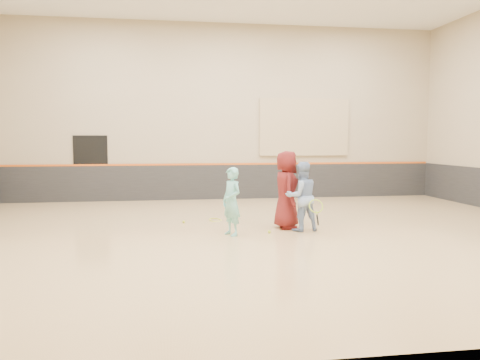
{
  "coord_description": "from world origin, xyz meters",
  "views": [
    {
      "loc": [
        -1.9,
        -10.07,
        2.08
      ],
      "look_at": [
        -0.33,
        0.4,
        1.15
      ],
      "focal_mm": 35.0,
      "sensor_mm": 36.0,
      "label": 1
    }
  ],
  "objects": [
    {
      "name": "ball_under_racket",
      "position": [
        0.26,
        -0.09,
        0.03
      ],
      "size": [
        0.07,
        0.07,
        0.07
      ],
      "primitive_type": "sphere",
      "color": "#CBEA36",
      "rests_on": "floor"
    },
    {
      "name": "instructor",
      "position": [
        1.04,
        0.1,
        0.79
      ],
      "size": [
        0.85,
        0.71,
        1.57
      ],
      "primitive_type": "imported",
      "rotation": [
        0.0,
        0.0,
        3.31
      ],
      "color": "#89A5D4",
      "rests_on": "floor"
    },
    {
      "name": "held_racket",
      "position": [
        1.27,
        -0.25,
        0.61
      ],
      "size": [
        0.36,
        0.36,
        0.66
      ],
      "primitive_type": null,
      "color": "#B3DE30",
      "rests_on": "instructor"
    },
    {
      "name": "accent_stripe",
      "position": [
        0.0,
        5.96,
        1.22
      ],
      "size": [
        14.9,
        0.03,
        0.06
      ],
      "primitive_type": "cube",
      "color": "#D85914",
      "rests_on": "wall_back"
    },
    {
      "name": "girl",
      "position": [
        -0.59,
        -0.16,
        0.74
      ],
      "size": [
        0.56,
        0.64,
        1.48
      ],
      "primitive_type": "imported",
      "rotation": [
        0.0,
        0.0,
        -1.09
      ],
      "color": "#7AD4CF",
      "rests_on": "floor"
    },
    {
      "name": "ball_in_hand",
      "position": [
        0.93,
        0.35,
        1.19
      ],
      "size": [
        0.07,
        0.07,
        0.07
      ],
      "primitive_type": "sphere",
      "color": "yellow",
      "rests_on": "young_man"
    },
    {
      "name": "spare_racket",
      "position": [
        -0.77,
        1.69,
        0.08
      ],
      "size": [
        0.73,
        0.73,
        0.16
      ],
      "primitive_type": null,
      "color": "#AEB928",
      "rests_on": "floor"
    },
    {
      "name": "ball_beside_spare",
      "position": [
        -1.58,
        1.45,
        0.03
      ],
      "size": [
        0.07,
        0.07,
        0.07
      ],
      "primitive_type": "sphere",
      "color": "gold",
      "rests_on": "floor"
    },
    {
      "name": "young_man",
      "position": [
        0.77,
        0.44,
        0.9
      ],
      "size": [
        0.65,
        0.93,
        1.81
      ],
      "primitive_type": "imported",
      "rotation": [
        0.0,
        0.0,
        1.49
      ],
      "color": "maroon",
      "rests_on": "floor"
    },
    {
      "name": "room",
      "position": [
        0.0,
        0.0,
        0.81
      ],
      "size": [
        15.04,
        12.04,
        6.22
      ],
      "color": "tan",
      "rests_on": "ground"
    },
    {
      "name": "doorway",
      "position": [
        -4.5,
        5.98,
        1.1
      ],
      "size": [
        1.1,
        0.05,
        2.2
      ],
      "primitive_type": "cube",
      "color": "black",
      "rests_on": "floor"
    },
    {
      "name": "acoustic_panel",
      "position": [
        2.8,
        5.95,
        2.5
      ],
      "size": [
        3.2,
        0.08,
        2.0
      ],
      "primitive_type": "cube",
      "color": "tan",
      "rests_on": "wall_back"
    },
    {
      "name": "wainscot_back",
      "position": [
        0.0,
        5.97,
        0.6
      ],
      "size": [
        14.9,
        0.04,
        1.2
      ],
      "primitive_type": "cube",
      "color": "#232326",
      "rests_on": "floor"
    }
  ]
}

